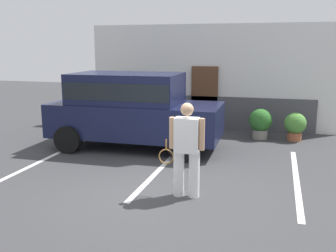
{
  "coord_description": "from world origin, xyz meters",
  "views": [
    {
      "loc": [
        2.27,
        -6.7,
        2.75
      ],
      "look_at": [
        0.01,
        1.2,
        1.05
      ],
      "focal_mm": 41.17,
      "sensor_mm": 36.0,
      "label": 1
    }
  ],
  "objects_px": {
    "parked_suv": "(132,107)",
    "potted_plant_secondary": "(295,125)",
    "potted_plant_by_porch": "(260,122)",
    "tennis_player_man": "(186,149)"
  },
  "relations": [
    {
      "from": "potted_plant_secondary",
      "to": "potted_plant_by_porch",
      "type": "bearing_deg",
      "value": -178.81
    },
    {
      "from": "tennis_player_man",
      "to": "potted_plant_secondary",
      "type": "distance_m",
      "value": 5.56
    },
    {
      "from": "parked_suv",
      "to": "potted_plant_secondary",
      "type": "height_order",
      "value": "parked_suv"
    },
    {
      "from": "parked_suv",
      "to": "potted_plant_by_porch",
      "type": "relative_size",
      "value": 5.05
    },
    {
      "from": "parked_suv",
      "to": "potted_plant_by_porch",
      "type": "height_order",
      "value": "parked_suv"
    },
    {
      "from": "tennis_player_man",
      "to": "potted_plant_by_porch",
      "type": "relative_size",
      "value": 1.93
    },
    {
      "from": "tennis_player_man",
      "to": "potted_plant_by_porch",
      "type": "bearing_deg",
      "value": -104.68
    },
    {
      "from": "parked_suv",
      "to": "potted_plant_by_porch",
      "type": "xyz_separation_m",
      "value": [
        3.34,
        2.06,
        -0.64
      ]
    },
    {
      "from": "parked_suv",
      "to": "potted_plant_secondary",
      "type": "distance_m",
      "value": 4.86
    },
    {
      "from": "parked_suv",
      "to": "tennis_player_man",
      "type": "bearing_deg",
      "value": -54.58
    }
  ]
}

